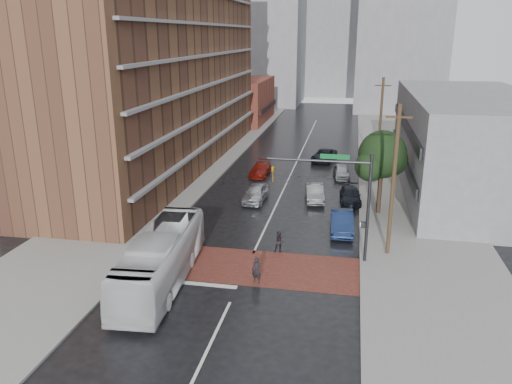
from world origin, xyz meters
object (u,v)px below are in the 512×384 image
(transit_bus, at_px, (161,259))
(car_travel_a, at_px, (256,193))
(pedestrian_a, at_px, (257,270))
(car_travel_c, at_px, (260,169))
(car_parked_mid, at_px, (350,196))
(suv_travel, at_px, (324,155))
(car_parked_near, at_px, (342,222))
(car_travel_b, at_px, (315,193))
(pedestrian_b, at_px, (279,242))
(car_parked_far, at_px, (341,171))

(transit_bus, bearing_deg, car_travel_a, 76.59)
(pedestrian_a, xyz_separation_m, car_travel_c, (-4.07, 23.22, -0.18))
(car_parked_mid, bearing_deg, transit_bus, -125.81)
(suv_travel, bearing_deg, car_parked_near, -73.23)
(car_travel_a, distance_m, car_travel_c, 8.48)
(car_travel_b, bearing_deg, car_travel_a, -175.67)
(transit_bus, distance_m, car_travel_c, 24.32)
(pedestrian_b, relative_size, car_travel_c, 0.35)
(transit_bus, xyz_separation_m, car_travel_a, (2.52, 15.86, -0.81))
(transit_bus, xyz_separation_m, car_parked_far, (9.70, 24.94, -0.90))
(transit_bus, relative_size, suv_travel, 2.31)
(car_parked_far, bearing_deg, transit_bus, -116.63)
(pedestrian_b, relative_size, car_parked_far, 0.39)
(transit_bus, bearing_deg, car_parked_near, 40.46)
(car_travel_c, relative_size, car_parked_mid, 1.02)
(car_parked_far, bearing_deg, pedestrian_a, -105.42)
(car_travel_b, height_order, car_travel_c, car_travel_b)
(suv_travel, bearing_deg, car_parked_mid, -67.87)
(pedestrian_a, height_order, car_parked_far, pedestrian_a)
(car_travel_c, bearing_deg, car_travel_b, -47.31)
(car_travel_a, distance_m, suv_travel, 16.49)
(suv_travel, height_order, car_parked_far, suv_travel)
(pedestrian_a, xyz_separation_m, car_parked_near, (4.68, 9.05, -0.05))
(transit_bus, xyz_separation_m, pedestrian_b, (6.14, 5.55, -0.82))
(car_parked_near, distance_m, car_parked_mid, 7.05)
(car_parked_mid, xyz_separation_m, car_parked_far, (-0.99, 7.81, 0.04))
(car_travel_b, xyz_separation_m, suv_travel, (-0.06, 14.55, -0.03))
(car_parked_near, bearing_deg, car_travel_b, 107.57)
(pedestrian_a, height_order, car_parked_near, pedestrian_a)
(transit_bus, xyz_separation_m, pedestrian_a, (5.47, 1.05, -0.76))
(pedestrian_b, xyz_separation_m, car_parked_mid, (4.54, 11.58, -0.13))
(car_travel_a, relative_size, car_travel_c, 1.02)
(pedestrian_b, bearing_deg, transit_bus, -144.90)
(car_travel_c, xyz_separation_m, car_parked_mid, (9.29, -7.14, -0.01))
(pedestrian_a, bearing_deg, car_parked_near, 74.44)
(car_travel_b, distance_m, suv_travel, 14.55)
(transit_bus, height_order, pedestrian_a, transit_bus)
(transit_bus, bearing_deg, car_travel_c, 82.33)
(transit_bus, bearing_deg, suv_travel, 72.21)
(car_travel_a, height_order, car_travel_b, car_travel_a)
(transit_bus, xyz_separation_m, car_travel_b, (7.59, 17.02, -0.86))
(transit_bus, relative_size, car_parked_near, 2.44)
(car_travel_a, relative_size, suv_travel, 0.91)
(car_travel_b, relative_size, car_parked_near, 0.93)
(pedestrian_b, distance_m, car_travel_c, 19.31)
(suv_travel, relative_size, car_parked_mid, 1.14)
(car_travel_c, height_order, car_parked_far, car_parked_far)
(pedestrian_b, height_order, car_parked_mid, pedestrian_b)
(car_travel_a, bearing_deg, car_parked_near, -35.02)
(suv_travel, distance_m, car_parked_near, 21.64)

